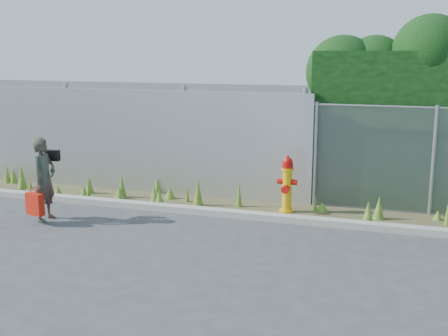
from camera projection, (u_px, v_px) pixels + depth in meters
ground at (215, 251)px, 8.58m from camera, size 80.00×80.00×0.00m
curb at (246, 215)px, 10.25m from camera, size 16.00×0.22×0.12m
weed_strip at (235, 201)px, 10.91m from camera, size 16.00×1.33×0.55m
corrugated_fence at (117, 140)px, 12.11m from camera, size 8.50×0.21×2.30m
fire_hydrant at (287, 185)px, 10.49m from camera, size 0.37×0.33×1.10m
woman at (44, 179)px, 9.99m from camera, size 0.38×0.57×1.51m
red_tote_bag at (35, 204)px, 9.82m from camera, size 0.35×0.13×0.46m
black_shoulder_bag at (52, 155)px, 10.14m from camera, size 0.26×0.11×0.20m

